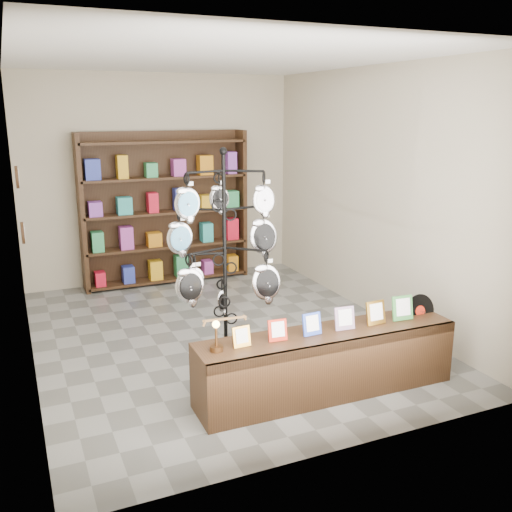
{
  "coord_description": "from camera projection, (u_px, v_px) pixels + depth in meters",
  "views": [
    {
      "loc": [
        -2.07,
        -5.73,
        2.49
      ],
      "look_at": [
        -0.0,
        -1.0,
        1.16
      ],
      "focal_mm": 40.0,
      "sensor_mm": 36.0,
      "label": 1
    }
  ],
  "objects": [
    {
      "name": "front_shelf",
      "position": [
        327.0,
        362.0,
        5.1
      ],
      "size": [
        2.41,
        0.52,
        0.85
      ],
      "rotation": [
        0.0,
        0.0,
        -0.01
      ],
      "color": "black",
      "rests_on": "ground"
    },
    {
      "name": "room_envelope",
      "position": [
        219.0,
        172.0,
        6.05
      ],
      "size": [
        5.0,
        5.0,
        5.0
      ],
      "color": "#AEA48C",
      "rests_on": "ground"
    },
    {
      "name": "ground",
      "position": [
        221.0,
        334.0,
        6.51
      ],
      "size": [
        5.0,
        5.0,
        0.0
      ],
      "primitive_type": "plane",
      "color": "slate",
      "rests_on": "ground"
    },
    {
      "name": "display_tree",
      "position": [
        225.0,
        248.0,
        5.25
      ],
      "size": [
        1.12,
        1.07,
        2.17
      ],
      "rotation": [
        0.0,
        0.0,
        -0.21
      ],
      "color": "black",
      "rests_on": "ground"
    },
    {
      "name": "back_shelving",
      "position": [
        166.0,
        213.0,
        8.29
      ],
      "size": [
        2.42,
        0.36,
        2.2
      ],
      "color": "black",
      "rests_on": "ground"
    },
    {
      "name": "wall_clocks",
      "position": [
        20.0,
        205.0,
        6.08
      ],
      "size": [
        0.03,
        0.24,
        0.84
      ],
      "color": "black",
      "rests_on": "ground"
    }
  ]
}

